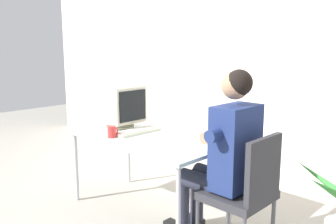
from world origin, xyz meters
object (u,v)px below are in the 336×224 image
Objects in this scene: desk at (148,141)px; keyboard at (137,131)px; office_chair at (245,189)px; desk_mug at (112,132)px; crt_monitor at (120,104)px; person_seated at (224,153)px.

keyboard reaches higher than desk.
office_chair is (1.17, -0.01, -0.22)m from keyboard.
keyboard is at bearing 81.67° from desk_mug.
desk is at bearing -5.43° from crt_monitor.
crt_monitor is 0.43m from desk_mug.
office_chair is at bearing 0.00° from person_seated.
keyboard is (-0.15, 0.01, 0.06)m from desk.
crt_monitor reaches higher than keyboard.
person_seated is at bearing -0.06° from desk.
person_seated reaches higher than desk_mug.
crt_monitor reaches higher than desk.
desk_mug is (0.25, -0.30, -0.18)m from crt_monitor.
person_seated is (0.83, -0.00, 0.07)m from desk.
desk is 0.33m from desk_mug.
desk is 14.36× the size of desk_mug.
office_chair is (1.46, -0.04, -0.44)m from crt_monitor.
crt_monitor is at bearing 174.57° from desk.
keyboard is at bearing 179.58° from person_seated.
keyboard is 0.51× the size of office_chair.
person_seated is 1.04m from desk_mug.
desk is 3.16× the size of keyboard.
person_seated is at bearing 14.08° from desk_mug.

